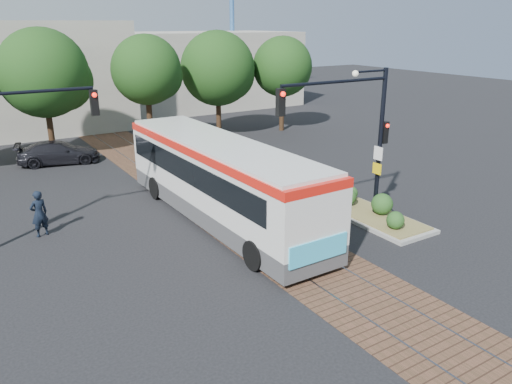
{
  "coord_description": "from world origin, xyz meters",
  "views": [
    {
      "loc": [
        -9.83,
        -14.97,
        7.89
      ],
      "look_at": [
        -0.01,
        0.62,
        1.6
      ],
      "focal_mm": 35.0,
      "sensor_mm": 36.0,
      "label": 1
    }
  ],
  "objects_px": {
    "signal_pole_main": "(359,123)",
    "officer": "(39,214)",
    "city_bus": "(219,177)",
    "parked_car": "(58,152)",
    "signal_pole_left": "(0,145)",
    "traffic_island": "(371,211)"
  },
  "relations": [
    {
      "from": "city_bus",
      "to": "traffic_island",
      "type": "xyz_separation_m",
      "value": [
        5.5,
        -3.27,
        -1.55
      ]
    },
    {
      "from": "signal_pole_left",
      "to": "traffic_island",
      "type": "bearing_deg",
      "value": -20.36
    },
    {
      "from": "city_bus",
      "to": "signal_pole_main",
      "type": "relative_size",
      "value": 2.11
    },
    {
      "from": "parked_car",
      "to": "officer",
      "type": "bearing_deg",
      "value": 177.41
    },
    {
      "from": "city_bus",
      "to": "signal_pole_left",
      "type": "xyz_separation_m",
      "value": [
        -7.69,
        1.63,
        1.98
      ]
    },
    {
      "from": "traffic_island",
      "to": "officer",
      "type": "distance_m",
      "value": 13.38
    },
    {
      "from": "city_bus",
      "to": "signal_pole_main",
      "type": "distance_m",
      "value": 5.99
    },
    {
      "from": "signal_pole_main",
      "to": "parked_car",
      "type": "relative_size",
      "value": 1.31
    },
    {
      "from": "signal_pole_main",
      "to": "officer",
      "type": "xyz_separation_m",
      "value": [
        -11.24,
        5.38,
        -3.24
      ]
    },
    {
      "from": "traffic_island",
      "to": "city_bus",
      "type": "bearing_deg",
      "value": 149.29
    },
    {
      "from": "signal_pole_main",
      "to": "parked_car",
      "type": "height_order",
      "value": "signal_pole_main"
    },
    {
      "from": "traffic_island",
      "to": "signal_pole_main",
      "type": "xyz_separation_m",
      "value": [
        -0.96,
        0.09,
        3.83
      ]
    },
    {
      "from": "signal_pole_main",
      "to": "signal_pole_left",
      "type": "relative_size",
      "value": 1.0
    },
    {
      "from": "city_bus",
      "to": "traffic_island",
      "type": "height_order",
      "value": "city_bus"
    },
    {
      "from": "signal_pole_main",
      "to": "officer",
      "type": "height_order",
      "value": "signal_pole_main"
    },
    {
      "from": "city_bus",
      "to": "signal_pole_left",
      "type": "distance_m",
      "value": 8.1
    },
    {
      "from": "signal_pole_left",
      "to": "officer",
      "type": "xyz_separation_m",
      "value": [
        0.99,
        0.57,
        -2.94
      ]
    },
    {
      "from": "city_bus",
      "to": "parked_car",
      "type": "relative_size",
      "value": 2.76
    },
    {
      "from": "city_bus",
      "to": "parked_car",
      "type": "height_order",
      "value": "city_bus"
    },
    {
      "from": "signal_pole_main",
      "to": "officer",
      "type": "relative_size",
      "value": 3.26
    },
    {
      "from": "signal_pole_main",
      "to": "parked_car",
      "type": "bearing_deg",
      "value": 117.7
    },
    {
      "from": "city_bus",
      "to": "traffic_island",
      "type": "bearing_deg",
      "value": -31.55
    }
  ]
}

